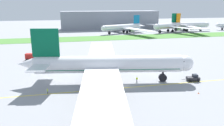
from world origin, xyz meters
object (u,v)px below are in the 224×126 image
(ground_crew_marshaller_front, at_px, (113,120))
(parked_airliner_far_right, at_px, (188,25))
(pushback_tug, at_px, (193,78))
(ground_crew_wingwalker_port, at_px, (137,79))
(parked_airliner_far_left, at_px, (123,27))
(service_truck_baggage_loader, at_px, (31,57))
(traffic_cone_near_nose, at_px, (199,93))
(ground_crew_wingwalker_starboard, at_px, (47,91))
(airliner_foreground, at_px, (106,65))
(parked_airliner_far_centre, at_px, (169,26))

(ground_crew_marshaller_front, xyz_separation_m, parked_airliner_far_right, (105.65, 147.55, 4.64))
(pushback_tug, height_order, ground_crew_wingwalker_port, pushback_tug)
(pushback_tug, xyz_separation_m, ground_crew_wingwalker_port, (-18.98, 3.08, 0.03))
(parked_airliner_far_left, height_order, parked_airliner_far_right, parked_airliner_far_right)
(service_truck_baggage_loader, distance_m, parked_airliner_far_right, 155.57)
(parked_airliner_far_right, bearing_deg, pushback_tug, -120.03)
(ground_crew_wingwalker_port, relative_size, traffic_cone_near_nose, 3.04)
(pushback_tug, distance_m, ground_crew_wingwalker_starboard, 47.47)
(airliner_foreground, height_order, service_truck_baggage_loader, airliner_foreground)
(ground_crew_marshaller_front, distance_m, ground_crew_wingwalker_starboard, 25.18)
(airliner_foreground, bearing_deg, service_truck_baggage_loader, 127.76)
(pushback_tug, height_order, parked_airliner_far_right, parked_airliner_far_right)
(airliner_foreground, distance_m, parked_airliner_far_right, 158.55)
(service_truck_baggage_loader, height_order, parked_airliner_far_right, parked_airliner_far_right)
(ground_crew_wingwalker_starboard, bearing_deg, parked_airliner_far_left, 65.74)
(ground_crew_wingwalker_port, xyz_separation_m, ground_crew_wingwalker_starboard, (-28.48, -3.99, -0.06))
(ground_crew_wingwalker_port, height_order, ground_crew_wingwalker_starboard, ground_crew_wingwalker_port)
(airliner_foreground, relative_size, parked_airliner_far_right, 1.39)
(ground_crew_wingwalker_starboard, xyz_separation_m, parked_airliner_far_centre, (99.38, 123.37, 4.61))
(service_truck_baggage_loader, xyz_separation_m, parked_airliner_far_right, (130.59, 84.46, 4.02))
(parked_airliner_far_left, bearing_deg, ground_crew_wingwalker_port, -103.16)
(parked_airliner_far_left, bearing_deg, pushback_tug, -94.43)
(airliner_foreground, distance_m, traffic_cone_near_nose, 29.24)
(airliner_foreground, height_order, parked_airliner_far_right, airliner_foreground)
(service_truck_baggage_loader, bearing_deg, ground_crew_wingwalker_starboard, -76.68)
(traffic_cone_near_nose, relative_size, parked_airliner_far_left, 0.01)
(ground_crew_wingwalker_starboard, bearing_deg, pushback_tug, 1.11)
(ground_crew_wingwalker_starboard, relative_size, service_truck_baggage_loader, 0.34)
(pushback_tug, height_order, ground_crew_wingwalker_starboard, pushback_tug)
(ground_crew_wingwalker_starboard, relative_size, parked_airliner_far_right, 0.03)
(ground_crew_marshaller_front, xyz_separation_m, traffic_cone_near_nose, (28.08, 11.13, -0.73))
(airliner_foreground, height_order, ground_crew_wingwalker_port, airliner_foreground)
(airliner_foreground, distance_m, pushback_tug, 29.81)
(ground_crew_wingwalker_port, bearing_deg, ground_crew_marshaller_front, -119.30)
(ground_crew_marshaller_front, bearing_deg, parked_airliner_far_centre, 59.53)
(parked_airliner_far_left, distance_m, parked_airliner_far_centre, 42.31)
(parked_airliner_far_left, height_order, parked_airliner_far_centre, parked_airliner_far_centre)
(ground_crew_marshaller_front, relative_size, parked_airliner_far_right, 0.03)
(parked_airliner_far_centre, xyz_separation_m, parked_airliner_far_right, (21.09, 3.83, 0.01))
(pushback_tug, xyz_separation_m, ground_crew_marshaller_front, (-32.64, -21.27, -0.04))
(airliner_foreground, xyz_separation_m, pushback_tug, (28.97, -4.88, -5.03))
(pushback_tug, bearing_deg, service_truck_baggage_loader, 144.01)
(pushback_tug, relative_size, parked_airliner_far_left, 0.09)
(parked_airliner_far_left, relative_size, parked_airliner_far_centre, 1.26)
(ground_crew_wingwalker_port, bearing_deg, parked_airliner_far_right, 53.25)
(pushback_tug, distance_m, parked_airliner_far_right, 145.94)
(ground_crew_wingwalker_starboard, distance_m, parked_airliner_far_centre, 158.48)
(airliner_foreground, relative_size, service_truck_baggage_loader, 18.33)
(ground_crew_wingwalker_starboard, distance_m, parked_airliner_far_left, 139.32)
(pushback_tug, bearing_deg, traffic_cone_near_nose, -114.23)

